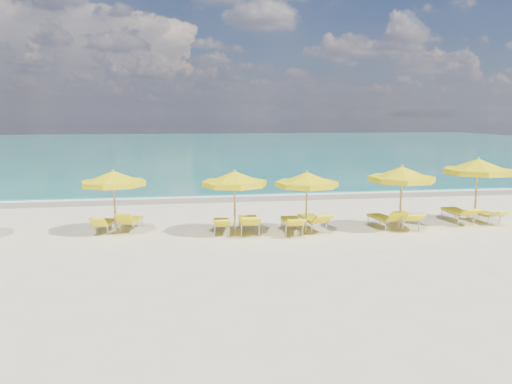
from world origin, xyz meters
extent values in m
plane|color=beige|center=(0.00, 0.00, 0.00)|extent=(120.00, 120.00, 0.00)
cube|color=#136B5F|center=(0.00, 48.00, 0.00)|extent=(120.00, 80.00, 0.30)
cube|color=tan|center=(0.00, 7.40, 0.00)|extent=(120.00, 2.60, 0.01)
cube|color=white|center=(0.00, 8.20, 0.00)|extent=(120.00, 1.20, 0.03)
cube|color=white|center=(-6.00, 17.00, 0.00)|extent=(14.00, 0.36, 0.05)
cube|color=white|center=(8.00, 24.00, 0.00)|extent=(18.00, 0.30, 0.05)
cylinder|color=tan|center=(-5.08, 0.52, 1.08)|extent=(0.07, 0.07, 2.17)
cone|color=yellow|center=(-5.08, 0.52, 1.99)|extent=(2.58, 2.58, 0.43)
cylinder|color=yellow|center=(-5.08, 0.52, 1.78)|extent=(2.61, 2.61, 0.17)
sphere|color=tan|center=(-5.08, 0.52, 2.21)|extent=(0.10, 0.10, 0.10)
cylinder|color=tan|center=(-1.01, -0.22, 1.08)|extent=(0.07, 0.07, 2.17)
cone|color=yellow|center=(-1.01, -0.22, 1.99)|extent=(2.34, 2.34, 0.43)
cylinder|color=yellow|center=(-1.01, -0.22, 1.78)|extent=(2.36, 2.36, 0.17)
sphere|color=tan|center=(-1.01, -0.22, 2.21)|extent=(0.10, 0.10, 0.10)
cylinder|color=tan|center=(1.45, -0.45, 1.06)|extent=(0.07, 0.07, 2.12)
cone|color=yellow|center=(1.45, -0.45, 1.95)|extent=(2.48, 2.48, 0.42)
cylinder|color=yellow|center=(1.45, -0.45, 1.74)|extent=(2.50, 2.50, 0.17)
sphere|color=tan|center=(1.45, -0.45, 2.16)|extent=(0.09, 0.09, 0.09)
cylinder|color=tan|center=(4.86, -0.53, 1.13)|extent=(0.07, 0.07, 2.26)
cone|color=yellow|center=(4.86, -0.53, 2.08)|extent=(2.85, 2.85, 0.45)
cylinder|color=yellow|center=(4.86, -0.53, 1.86)|extent=(2.87, 2.87, 0.18)
sphere|color=tan|center=(4.86, -0.53, 2.31)|extent=(0.10, 0.10, 0.10)
cylinder|color=tan|center=(8.19, 0.12, 1.21)|extent=(0.08, 0.08, 2.43)
cone|color=yellow|center=(8.19, 0.12, 2.23)|extent=(3.06, 3.06, 0.49)
cylinder|color=yellow|center=(8.19, 0.12, 1.99)|extent=(3.09, 3.09, 0.19)
sphere|color=tan|center=(8.19, 0.12, 2.48)|extent=(0.11, 0.11, 0.11)
cube|color=yellow|center=(-5.47, 0.95, 0.33)|extent=(0.70, 1.22, 0.07)
cube|color=yellow|center=(-5.60, 0.18, 0.51)|extent=(0.58, 0.54, 0.40)
cube|color=yellow|center=(-4.59, 1.14, 0.35)|extent=(0.77, 1.28, 0.07)
cube|color=yellow|center=(-4.75, 0.36, 0.55)|extent=(0.61, 0.55, 0.45)
cube|color=yellow|center=(-1.43, 0.28, 0.34)|extent=(0.60, 1.22, 0.07)
cube|color=yellow|center=(-1.48, -0.56, 0.49)|extent=(0.56, 0.55, 0.35)
cube|color=yellow|center=(-0.48, 0.15, 0.42)|extent=(0.74, 1.48, 0.09)
cube|color=yellow|center=(-0.54, -0.86, 0.59)|extent=(0.68, 0.68, 0.41)
cube|color=yellow|center=(1.01, -0.13, 0.40)|extent=(0.73, 1.43, 0.08)
cube|color=yellow|center=(0.92, -1.10, 0.55)|extent=(0.67, 0.67, 0.36)
cube|color=yellow|center=(1.84, 0.21, 0.39)|extent=(0.76, 1.42, 0.08)
cube|color=yellow|center=(1.95, -0.73, 0.56)|extent=(0.67, 0.66, 0.40)
cube|color=yellow|center=(4.47, 0.07, 0.36)|extent=(0.78, 1.34, 0.08)
cube|color=yellow|center=(4.62, -0.75, 0.57)|extent=(0.64, 0.57, 0.47)
cube|color=yellow|center=(5.34, 0.00, 0.39)|extent=(0.81, 1.44, 0.08)
cube|color=yellow|center=(5.19, -0.94, 0.55)|extent=(0.69, 0.69, 0.37)
cube|color=yellow|center=(7.70, 0.55, 0.41)|extent=(0.70, 1.44, 0.09)
cube|color=yellow|center=(7.65, -0.44, 0.56)|extent=(0.66, 0.66, 0.37)
cube|color=yellow|center=(8.70, 0.39, 0.36)|extent=(0.70, 1.29, 0.08)
cube|color=yellow|center=(8.81, -0.49, 0.48)|extent=(0.62, 0.63, 0.31)
camera|label=1|loc=(-2.92, -16.89, 4.11)|focal=35.00mm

